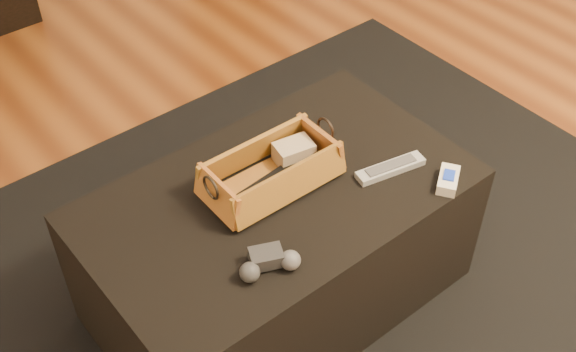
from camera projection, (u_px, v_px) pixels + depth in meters
floor at (426, 348)px, 2.01m from camera, size 5.00×5.50×0.01m
area_rug at (289, 306)px, 2.10m from camera, size 2.60×2.00×0.01m
ottoman at (278, 247)px, 1.99m from camera, size 1.00×0.60×0.42m
tv_remote at (269, 184)px, 1.83m from camera, size 0.19×0.06×0.02m
cloth_bundle at (294, 152)px, 1.90m from camera, size 0.11×0.09×0.05m
wicker_basket at (271, 172)px, 1.84m from camera, size 0.37×0.20×0.13m
game_controller at (269, 263)px, 1.64m from camera, size 0.15×0.11×0.05m
silver_remote at (390, 168)px, 1.89m from camera, size 0.20×0.08×0.02m
cream_gadget at (448, 180)px, 1.85m from camera, size 0.11×0.09×0.04m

